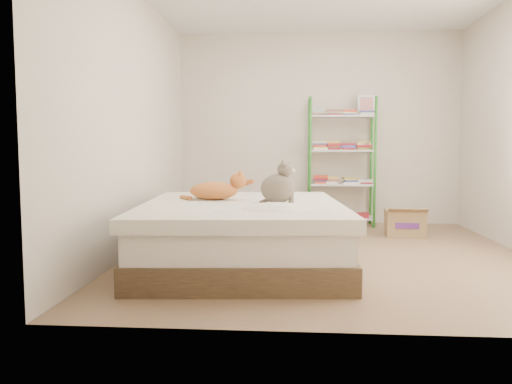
# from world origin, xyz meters

# --- Properties ---
(room) EXTENTS (3.81, 4.21, 2.61)m
(room) POSITION_xyz_m (0.00, 0.00, 1.30)
(room) COLOR olive
(room) RESTS_ON ground
(bed) EXTENTS (1.89, 2.28, 0.55)m
(bed) POSITION_xyz_m (-0.79, -0.47, 0.28)
(bed) COLOR brown
(bed) RESTS_ON ground
(orange_cat) EXTENTS (0.57, 0.36, 0.21)m
(orange_cat) POSITION_xyz_m (-1.07, -0.25, 0.66)
(orange_cat) COLOR orange
(orange_cat) RESTS_ON bed
(grey_cat) EXTENTS (0.35, 0.30, 0.37)m
(grey_cat) POSITION_xyz_m (-0.47, -0.48, 0.74)
(grey_cat) COLOR gray
(grey_cat) RESTS_ON bed
(shelf_unit) EXTENTS (0.88, 0.36, 1.74)m
(shelf_unit) POSITION_xyz_m (0.31, 1.88, 0.85)
(shelf_unit) COLOR #2D8528
(shelf_unit) RESTS_ON ground
(cardboard_box) EXTENTS (0.46, 0.44, 0.36)m
(cardboard_box) POSITION_xyz_m (0.98, 1.09, 0.16)
(cardboard_box) COLOR #8F6F4A
(cardboard_box) RESTS_ON ground
(white_bin) EXTENTS (0.37, 0.35, 0.35)m
(white_bin) POSITION_xyz_m (-1.39, 1.85, 0.18)
(white_bin) COLOR white
(white_bin) RESTS_ON ground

